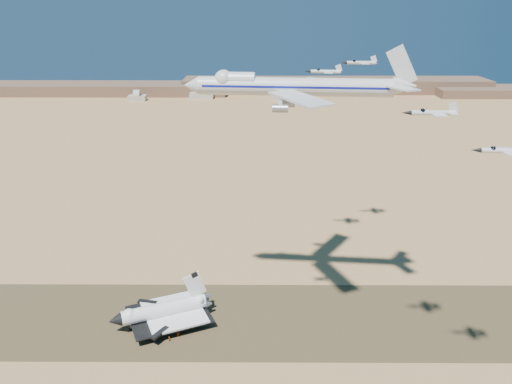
{
  "coord_description": "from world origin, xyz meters",
  "views": [
    {
      "loc": [
        13.57,
        -162.75,
        113.55
      ],
      "look_at": [
        12.73,
        8.0,
        49.42
      ],
      "focal_mm": 35.0,
      "sensor_mm": 36.0,
      "label": 1
    }
  ],
  "objects_px": {
    "chase_jet_b": "(503,150)",
    "crew_a": "(169,339)",
    "chase_jet_e": "(325,71)",
    "crew_c": "(178,335)",
    "chase_jet_a": "(432,113)",
    "shuttle": "(163,311)",
    "crew_b": "(179,334)",
    "chase_jet_f": "(360,63)",
    "carrier_747": "(288,87)"
  },
  "relations": [
    {
      "from": "crew_c",
      "to": "chase_jet_a",
      "type": "height_order",
      "value": "chase_jet_a"
    },
    {
      "from": "chase_jet_b",
      "to": "chase_jet_f",
      "type": "height_order",
      "value": "chase_jet_f"
    },
    {
      "from": "chase_jet_a",
      "to": "chase_jet_b",
      "type": "relative_size",
      "value": 1.05
    },
    {
      "from": "chase_jet_e",
      "to": "chase_jet_f",
      "type": "distance_m",
      "value": 21.84
    },
    {
      "from": "crew_a",
      "to": "crew_c",
      "type": "height_order",
      "value": "crew_a"
    },
    {
      "from": "carrier_747",
      "to": "crew_a",
      "type": "distance_m",
      "value": 98.32
    },
    {
      "from": "carrier_747",
      "to": "chase_jet_a",
      "type": "xyz_separation_m",
      "value": [
        35.1,
        -39.88,
        -0.56
      ]
    },
    {
      "from": "chase_jet_b",
      "to": "crew_a",
      "type": "bearing_deg",
      "value": 162.01
    },
    {
      "from": "shuttle",
      "to": "crew_b",
      "type": "distance_m",
      "value": 11.58
    },
    {
      "from": "crew_c",
      "to": "crew_a",
      "type": "bearing_deg",
      "value": 65.97
    },
    {
      "from": "crew_a",
      "to": "chase_jet_f",
      "type": "relative_size",
      "value": 0.12
    },
    {
      "from": "chase_jet_e",
      "to": "chase_jet_a",
      "type": "bearing_deg",
      "value": -73.66
    },
    {
      "from": "carrier_747",
      "to": "crew_c",
      "type": "height_order",
      "value": "carrier_747"
    },
    {
      "from": "crew_b",
      "to": "chase_jet_e",
      "type": "height_order",
      "value": "chase_jet_e"
    },
    {
      "from": "crew_b",
      "to": "chase_jet_f",
      "type": "distance_m",
      "value": 137.19
    },
    {
      "from": "chase_jet_a",
      "to": "shuttle",
      "type": "bearing_deg",
      "value": 157.96
    },
    {
      "from": "crew_c",
      "to": "chase_jet_e",
      "type": "bearing_deg",
      "value": -108.63
    },
    {
      "from": "shuttle",
      "to": "chase_jet_f",
      "type": "relative_size",
      "value": 2.45
    },
    {
      "from": "shuttle",
      "to": "crew_b",
      "type": "height_order",
      "value": "shuttle"
    },
    {
      "from": "shuttle",
      "to": "chase_jet_b",
      "type": "height_order",
      "value": "chase_jet_b"
    },
    {
      "from": "chase_jet_e",
      "to": "crew_c",
      "type": "bearing_deg",
      "value": -127.79
    },
    {
      "from": "crew_a",
      "to": "chase_jet_f",
      "type": "xyz_separation_m",
      "value": [
        76.95,
        77.13,
        88.77
      ]
    },
    {
      "from": "carrier_747",
      "to": "chase_jet_b",
      "type": "relative_size",
      "value": 5.58
    },
    {
      "from": "chase_jet_e",
      "to": "chase_jet_f",
      "type": "height_order",
      "value": "chase_jet_f"
    },
    {
      "from": "crew_a",
      "to": "chase_jet_e",
      "type": "height_order",
      "value": "chase_jet_e"
    },
    {
      "from": "chase_jet_a",
      "to": "chase_jet_e",
      "type": "bearing_deg",
      "value": 101.36
    },
    {
      "from": "crew_b",
      "to": "chase_jet_b",
      "type": "height_order",
      "value": "chase_jet_b"
    },
    {
      "from": "chase_jet_b",
      "to": "chase_jet_e",
      "type": "relative_size",
      "value": 0.88
    },
    {
      "from": "carrier_747",
      "to": "crew_a",
      "type": "relative_size",
      "value": 40.25
    },
    {
      "from": "chase_jet_f",
      "to": "crew_a",
      "type": "bearing_deg",
      "value": -135.92
    },
    {
      "from": "carrier_747",
      "to": "chase_jet_a",
      "type": "distance_m",
      "value": 53.13
    },
    {
      "from": "crew_b",
      "to": "chase_jet_a",
      "type": "relative_size",
      "value": 0.13
    },
    {
      "from": "carrier_747",
      "to": "chase_jet_e",
      "type": "distance_m",
      "value": 48.96
    },
    {
      "from": "crew_a",
      "to": "chase_jet_b",
      "type": "height_order",
      "value": "chase_jet_b"
    },
    {
      "from": "crew_a",
      "to": "crew_b",
      "type": "xyz_separation_m",
      "value": [
        3.12,
        3.08,
        -0.04
      ]
    },
    {
      "from": "carrier_747",
      "to": "crew_c",
      "type": "distance_m",
      "value": 96.8
    },
    {
      "from": "crew_b",
      "to": "chase_jet_b",
      "type": "distance_m",
      "value": 124.35
    },
    {
      "from": "crew_b",
      "to": "crew_c",
      "type": "bearing_deg",
      "value": 145.62
    },
    {
      "from": "crew_b",
      "to": "crew_c",
      "type": "relative_size",
      "value": 0.98
    },
    {
      "from": "crew_b",
      "to": "chase_jet_a",
      "type": "height_order",
      "value": "chase_jet_a"
    },
    {
      "from": "crew_b",
      "to": "chase_jet_b",
      "type": "xyz_separation_m",
      "value": [
        86.55,
        -38.6,
        80.5
      ]
    },
    {
      "from": "crew_b",
      "to": "crew_c",
      "type": "height_order",
      "value": "crew_c"
    },
    {
      "from": "crew_c",
      "to": "chase_jet_a",
      "type": "xyz_separation_m",
      "value": [
        74.05,
        -23.91,
        86.6
      ]
    },
    {
      "from": "shuttle",
      "to": "crew_b",
      "type": "bearing_deg",
      "value": -73.01
    },
    {
      "from": "crew_c",
      "to": "chase_jet_a",
      "type": "distance_m",
      "value": 116.43
    },
    {
      "from": "carrier_747",
      "to": "crew_c",
      "type": "relative_size",
      "value": 41.09
    },
    {
      "from": "crew_b",
      "to": "chase_jet_f",
      "type": "height_order",
      "value": "chase_jet_f"
    },
    {
      "from": "crew_a",
      "to": "chase_jet_b",
      "type": "distance_m",
      "value": 125.61
    },
    {
      "from": "crew_b",
      "to": "crew_a",
      "type": "bearing_deg",
      "value": 132.18
    },
    {
      "from": "shuttle",
      "to": "chase_jet_a",
      "type": "relative_size",
      "value": 2.71
    }
  ]
}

